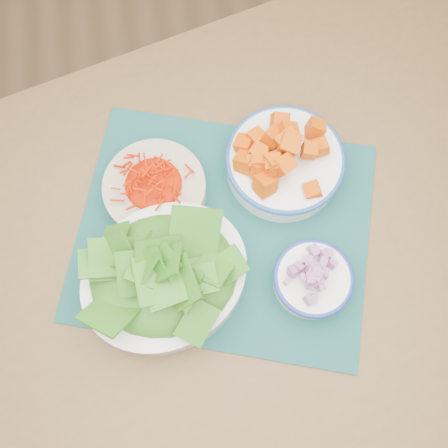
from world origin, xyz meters
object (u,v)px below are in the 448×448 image
(table, at_px, (232,262))
(squash_bowl, at_px, (285,159))
(placemat, at_px, (224,230))
(onion_bowl, at_px, (313,279))
(lettuce_bowl, at_px, (164,275))
(carrot_bowl, at_px, (154,187))

(table, distance_m, squash_bowl, 0.22)
(table, bearing_deg, squash_bowl, 35.08)
(placemat, height_order, onion_bowl, onion_bowl)
(squash_bowl, relative_size, lettuce_bowl, 0.69)
(placemat, distance_m, squash_bowl, 0.16)
(lettuce_bowl, bearing_deg, table, -4.25)
(squash_bowl, bearing_deg, lettuce_bowl, -142.49)
(squash_bowl, bearing_deg, table, -129.43)
(carrot_bowl, xyz_separation_m, onion_bowl, (0.23, -0.19, 0.00))
(table, distance_m, onion_bowl, 0.19)
(carrot_bowl, relative_size, onion_bowl, 1.53)
(carrot_bowl, bearing_deg, onion_bowl, -39.59)
(table, relative_size, carrot_bowl, 6.65)
(carrot_bowl, height_order, squash_bowl, squash_bowl)
(squash_bowl, distance_m, onion_bowl, 0.21)
(placemat, relative_size, onion_bowl, 3.27)
(table, height_order, carrot_bowl, carrot_bowl)
(table, xyz_separation_m, carrot_bowl, (-0.12, 0.12, 0.12))
(carrot_bowl, bearing_deg, lettuce_bowl, -89.09)
(squash_bowl, relative_size, onion_bowl, 1.53)
(squash_bowl, height_order, onion_bowl, squash_bowl)
(onion_bowl, bearing_deg, placemat, 138.62)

